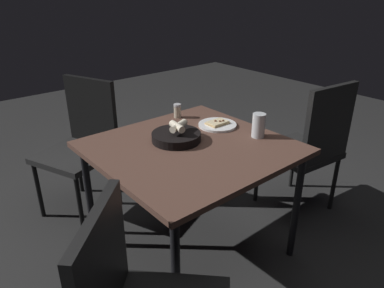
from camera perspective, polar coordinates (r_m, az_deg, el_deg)
name	(u,v)px	position (r m, az deg, el deg)	size (l,w,h in m)	color
ground	(191,249)	(2.31, -0.13, -16.39)	(8.00, 8.00, 0.00)	#282828
dining_table	(191,156)	(1.95, -0.15, -1.88)	(0.99, 0.95, 0.71)	#52362C
pizza_plate	(217,124)	(2.19, 4.07, 3.13)	(0.23, 0.23, 0.04)	white
bread_basket	(177,136)	(1.97, -2.45, 1.32)	(0.27, 0.27, 0.11)	black
beer_glass	(258,126)	(2.04, 10.53, 2.76)	(0.07, 0.07, 0.14)	silver
pepper_shaker	(177,112)	(2.31, -2.34, 5.18)	(0.05, 0.05, 0.09)	#BFB299
chair_far	(311,143)	(2.51, 18.41, 0.16)	(0.49, 0.49, 0.95)	black
chair_spare	(83,139)	(2.57, -17.03, 0.79)	(0.57, 0.57, 0.93)	black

